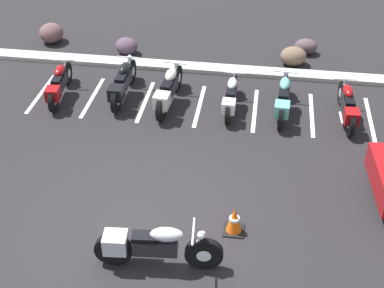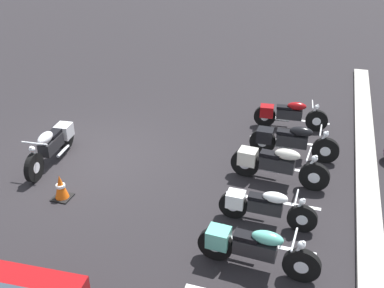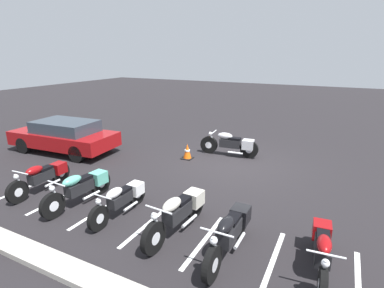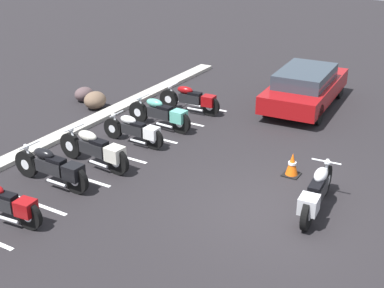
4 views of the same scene
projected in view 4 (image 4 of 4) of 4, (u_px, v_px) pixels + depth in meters
ground at (271, 211)px, 11.54m from camera, size 60.00×60.00×0.00m
motorcycle_silver_featured at (316, 193)px, 11.29m from camera, size 2.32×0.65×0.91m
parked_bike_0 at (4, 203)px, 10.98m from camera, size 0.60×2.10×0.83m
parked_bike_1 at (54, 168)px, 12.40m from camera, size 0.63×2.26×0.89m
parked_bike_2 at (96, 149)px, 13.30m from camera, size 0.65×2.31×0.91m
parked_bike_3 at (136, 130)px, 14.60m from camera, size 0.56×2.00×0.79m
parked_bike_4 at (162, 114)px, 15.64m from camera, size 0.62×2.21×0.87m
parked_bike_5 at (192, 99)px, 16.87m from camera, size 0.59×2.11×0.83m
car_red at (305, 87)px, 17.28m from camera, size 4.42×2.10×1.29m
concrete_curb at (45, 143)px, 14.69m from camera, size 18.00×0.50×0.12m
landscape_rock_0 at (95, 100)px, 17.27m from camera, size 0.85×0.77×0.56m
landscape_rock_2 at (84, 94)px, 17.98m from camera, size 0.70×0.58×0.47m
traffic_cone at (292, 165)px, 12.96m from camera, size 0.40×0.40×0.59m
stall_line_1 at (31, 202)px, 11.88m from camera, size 0.10×2.10×0.00m
stall_line_2 at (76, 176)px, 13.03m from camera, size 0.10×2.10×0.00m
stall_line_3 at (114, 154)px, 14.18m from camera, size 0.10×2.10×0.00m
stall_line_4 at (146, 135)px, 15.33m from camera, size 0.10×2.10×0.00m
stall_line_5 at (174, 119)px, 16.47m from camera, size 0.10×2.10×0.00m
stall_line_6 at (198, 106)px, 17.62m from camera, size 0.10×2.10×0.00m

